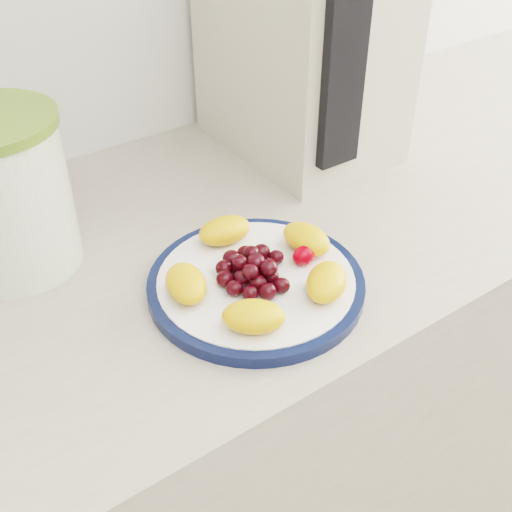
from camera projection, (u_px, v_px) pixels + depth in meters
counter at (203, 447)px, 1.12m from camera, size 3.50×0.60×0.90m
cabinet_face at (204, 458)px, 1.14m from camera, size 3.48×0.58×0.84m
plate_rim at (256, 284)px, 0.77m from camera, size 0.26×0.26×0.01m
plate_face at (256, 284)px, 0.77m from camera, size 0.24×0.24×0.02m
canister at (5, 199)px, 0.76m from camera, size 0.18×0.18×0.19m
appliance_body at (302, 32)px, 0.96m from camera, size 0.21×0.30×0.37m
appliance_panel at (343, 68)px, 0.83m from camera, size 0.06×0.02×0.28m
fruit_plate at (260, 268)px, 0.75m from camera, size 0.22×0.22×0.03m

